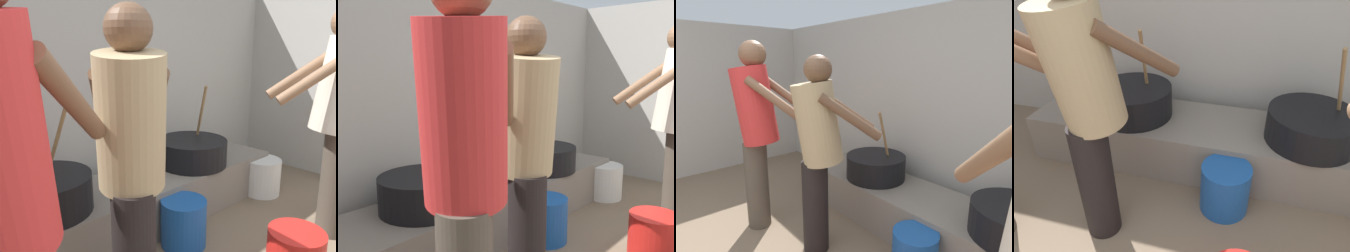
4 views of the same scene
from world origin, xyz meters
TOP-DOWN VIEW (x-y plane):
  - block_enclosure_rear at (0.00, 2.60)m, footprint 5.35×0.20m
  - hearth_ledge at (0.35, 2.08)m, footprint 2.78×0.60m
  - cooking_pot_main at (-0.27, 2.07)m, footprint 0.57×0.57m
  - cooking_pot_secondary at (0.98, 2.05)m, footprint 0.58×0.58m
  - cook_in_tan_shirt at (-0.17, 1.33)m, footprint 0.63×0.71m
  - bucket_white_plastic at (1.62, 1.76)m, footprint 0.34×0.34m
  - bucket_blue_plastic at (0.49, 1.66)m, footprint 0.31×0.31m

SIDE VIEW (x-z plane):
  - bucket_blue_plastic at x=0.49m, z-range 0.00..0.33m
  - bucket_white_plastic at x=1.62m, z-range 0.00..0.33m
  - hearth_ledge at x=0.35m, z-range 0.00..0.36m
  - cooking_pot_secondary at x=0.98m, z-range 0.14..0.81m
  - cooking_pot_main at x=-0.27m, z-range 0.14..0.82m
  - cook_in_tan_shirt at x=-0.17m, z-range 0.10..1.62m
  - block_enclosure_rear at x=0.00m, z-range 0.00..1.96m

